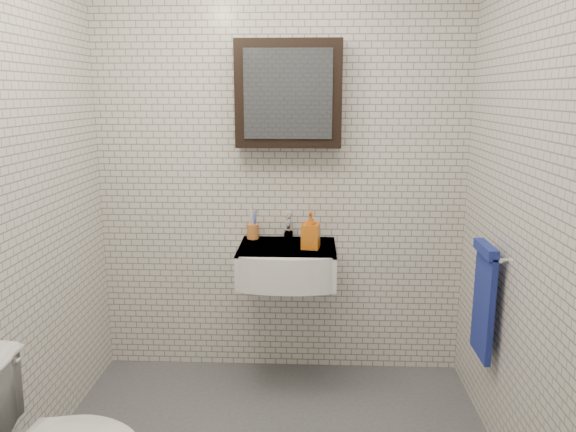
{
  "coord_description": "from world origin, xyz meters",
  "views": [
    {
      "loc": [
        0.19,
        -2.31,
        1.71
      ],
      "look_at": [
        0.07,
        0.45,
        1.1
      ],
      "focal_mm": 35.0,
      "sensor_mm": 36.0,
      "label": 1
    }
  ],
  "objects": [
    {
      "name": "room_shell",
      "position": [
        0.0,
        0.0,
        1.47
      ],
      "size": [
        2.22,
        2.02,
        2.51
      ],
      "color": "silver",
      "rests_on": "ground"
    },
    {
      "name": "faucet",
      "position": [
        0.05,
        0.93,
        0.92
      ],
      "size": [
        0.06,
        0.2,
        0.15
      ],
      "color": "silver",
      "rests_on": "washbasin"
    },
    {
      "name": "towel_rail",
      "position": [
        1.04,
        0.35,
        0.72
      ],
      "size": [
        0.09,
        0.3,
        0.58
      ],
      "color": "silver",
      "rests_on": "room_shell"
    },
    {
      "name": "toothbrush_cup",
      "position": [
        -0.16,
        0.94,
        0.9
      ],
      "size": [
        0.09,
        0.09,
        0.2
      ],
      "rotation": [
        0.0,
        0.0,
        -0.33
      ],
      "color": "#CA7332",
      "rests_on": "washbasin"
    },
    {
      "name": "soap_bottle",
      "position": [
        0.18,
        0.74,
        0.96
      ],
      "size": [
        0.11,
        0.11,
        0.21
      ],
      "primitive_type": "imported",
      "rotation": [
        0.0,
        0.0,
        -0.16
      ],
      "color": "orange",
      "rests_on": "washbasin"
    },
    {
      "name": "mirror_cabinet",
      "position": [
        0.05,
        0.93,
        1.7
      ],
      "size": [
        0.6,
        0.15,
        0.6
      ],
      "color": "black",
      "rests_on": "room_shell"
    },
    {
      "name": "washbasin",
      "position": [
        0.05,
        0.73,
        0.76
      ],
      "size": [
        0.55,
        0.5,
        0.2
      ],
      "color": "white",
      "rests_on": "room_shell"
    }
  ]
}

